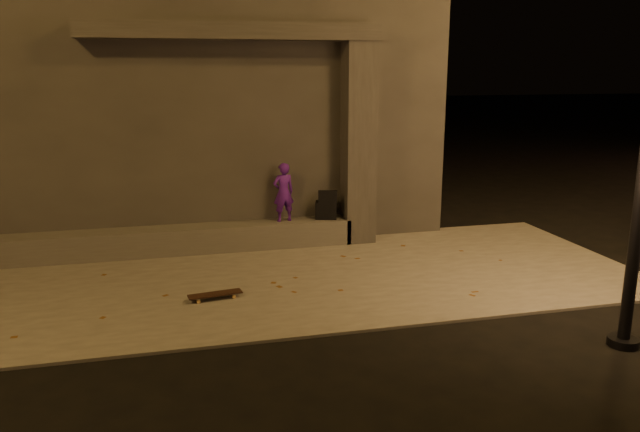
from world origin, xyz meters
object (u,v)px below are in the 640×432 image
object	(u,v)px
column	(358,144)
skateboard	(215,294)
backpack	(326,209)
skateboarder	(283,192)

from	to	relation	value
column	skateboard	distance (m)	4.13
column	backpack	xyz separation A→B (m)	(-0.60, -0.00, -1.16)
column	skateboard	bearing A→B (deg)	-139.35
column	backpack	bearing A→B (deg)	-180.00
column	skateboarder	size ratio (longest dim) A/B	3.40
column	skateboarder	bearing A→B (deg)	180.00
column	skateboarder	world-z (taller)	column
skateboarder	backpack	distance (m)	0.86
backpack	skateboard	distance (m)	3.37
column	skateboarder	xyz separation A→B (m)	(-1.39, 0.00, -0.82)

